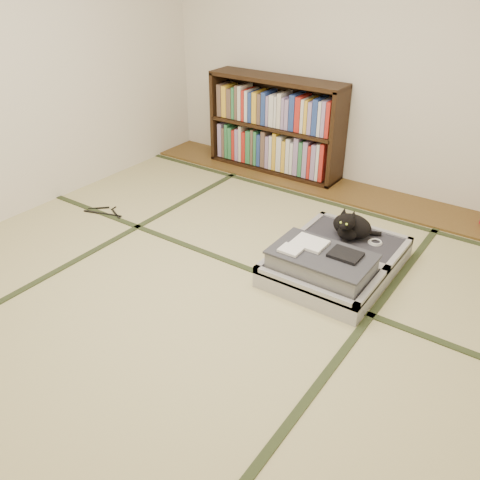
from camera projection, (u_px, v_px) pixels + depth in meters
The scene contains 9 objects.
floor at pixel (203, 292), 3.34m from camera, with size 4.50×4.50×0.00m, color #C2B781.
wood_strip at pixel (336, 189), 4.76m from camera, with size 4.00×0.50×0.02m, color brown.
room_shell at pixel (193, 61), 2.61m from camera, with size 4.50×4.50×4.50m.
tatami_borders at pixel (246, 259), 3.69m from camera, with size 4.00×4.50×0.01m.
bookcase at pixel (275, 127), 4.95m from camera, with size 1.37×0.31×0.92m.
suitcase at pixel (334, 261), 3.48m from camera, with size 0.74×0.99×0.29m.
cat at pixel (351, 226), 3.63m from camera, with size 0.33×0.33×0.27m.
cable_coil at pixel (375, 242), 3.61m from camera, with size 0.10×0.10×0.02m.
hanger at pixel (105, 212), 4.34m from camera, with size 0.37×0.22×0.01m.
Camera 1 is at (1.76, -2.09, 1.97)m, focal length 38.00 mm.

